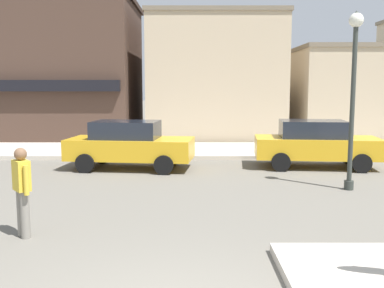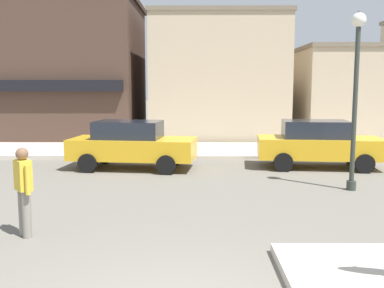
{
  "view_description": "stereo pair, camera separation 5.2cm",
  "coord_description": "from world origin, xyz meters",
  "px_view_note": "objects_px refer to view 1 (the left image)",
  "views": [
    {
      "loc": [
        0.21,
        -4.62,
        2.68
      ],
      "look_at": [
        0.18,
        4.5,
        1.5
      ],
      "focal_mm": 42.0,
      "sensor_mm": 36.0,
      "label": 1
    },
    {
      "loc": [
        0.27,
        -4.62,
        2.68
      ],
      "look_at": [
        0.18,
        4.5,
        1.5
      ],
      "focal_mm": 42.0,
      "sensor_mm": 36.0,
      "label": 2
    }
  ],
  "objects_px": {
    "lamp_post": "(355,75)",
    "parked_car_second": "(317,143)",
    "parked_car_nearest": "(131,144)",
    "pedestrian_crossing_near": "(24,189)"
  },
  "relations": [
    {
      "from": "parked_car_second",
      "to": "pedestrian_crossing_near",
      "type": "relative_size",
      "value": 2.57
    },
    {
      "from": "lamp_post",
      "to": "parked_car_second",
      "type": "xyz_separation_m",
      "value": [
        -0.0,
        3.24,
        -2.15
      ]
    },
    {
      "from": "parked_car_second",
      "to": "pedestrian_crossing_near",
      "type": "bearing_deg",
      "value": -135.6
    },
    {
      "from": "parked_car_second",
      "to": "lamp_post",
      "type": "bearing_deg",
      "value": -89.96
    },
    {
      "from": "pedestrian_crossing_near",
      "to": "parked_car_second",
      "type": "bearing_deg",
      "value": 44.4
    },
    {
      "from": "lamp_post",
      "to": "parked_car_nearest",
      "type": "distance_m",
      "value": 7.14
    },
    {
      "from": "parked_car_nearest",
      "to": "pedestrian_crossing_near",
      "type": "xyz_separation_m",
      "value": [
        -0.97,
        -6.68,
        0.06
      ]
    },
    {
      "from": "parked_car_second",
      "to": "pedestrian_crossing_near",
      "type": "xyz_separation_m",
      "value": [
        -7.09,
        -6.94,
        0.06
      ]
    },
    {
      "from": "lamp_post",
      "to": "pedestrian_crossing_near",
      "type": "bearing_deg",
      "value": -152.47
    },
    {
      "from": "parked_car_nearest",
      "to": "parked_car_second",
      "type": "relative_size",
      "value": 1.01
    }
  ]
}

